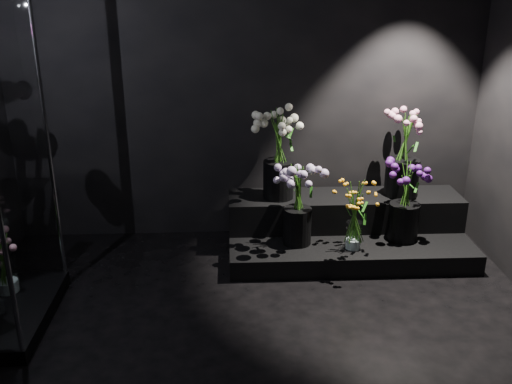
{
  "coord_description": "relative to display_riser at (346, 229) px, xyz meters",
  "views": [
    {
      "loc": [
        -0.14,
        -2.77,
        2.18
      ],
      "look_at": [
        0.05,
        1.2,
        0.68
      ],
      "focal_mm": 40.0,
      "sensor_mm": 36.0,
      "label": 1
    }
  ],
  "objects": [
    {
      "name": "bouquet_case_base_pink",
      "position": [
        -2.56,
        -0.77,
        0.16
      ],
      "size": [
        0.37,
        0.37,
        0.46
      ],
      "rotation": [
        0.0,
        0.0,
        0.25
      ],
      "color": "white",
      "rests_on": "display_case"
    },
    {
      "name": "bouquet_cream_roses",
      "position": [
        -0.57,
        0.11,
        0.69
      ],
      "size": [
        0.5,
        0.5,
        0.76
      ],
      "rotation": [
        0.0,
        0.0,
        -0.37
      ],
      "color": "black",
      "rests_on": "display_riser"
    },
    {
      "name": "bouquet_purple",
      "position": [
        0.43,
        -0.18,
        0.34
      ],
      "size": [
        0.36,
        0.36,
        0.65
      ],
      "rotation": [
        0.0,
        0.0,
        0.19
      ],
      "color": "black",
      "rests_on": "display_riser"
    },
    {
      "name": "wall_back",
      "position": [
        -0.84,
        0.4,
        1.22
      ],
      "size": [
        4.0,
        0.0,
        4.0
      ],
      "primitive_type": "plane",
      "rotation": [
        1.57,
        0.0,
        0.0
      ],
      "color": "black",
      "rests_on": "floor"
    },
    {
      "name": "display_riser",
      "position": [
        0.0,
        0.0,
        0.0
      ],
      "size": [
        1.98,
        0.88,
        0.44
      ],
      "color": "black",
      "rests_on": "floor"
    },
    {
      "name": "bouquet_lilac",
      "position": [
        -0.44,
        -0.22,
        0.38
      ],
      "size": [
        0.49,
        0.49,
        0.67
      ],
      "rotation": [
        0.0,
        0.0,
        0.38
      ],
      "color": "black",
      "rests_on": "display_riser"
    },
    {
      "name": "bouquet_pink_roses",
      "position": [
        0.47,
        0.11,
        0.65
      ],
      "size": [
        0.46,
        0.46,
        0.73
      ],
      "rotation": [
        0.0,
        0.0,
        -0.43
      ],
      "color": "black",
      "rests_on": "display_riser"
    },
    {
      "name": "floor",
      "position": [
        -0.84,
        -1.6,
        -0.18
      ],
      "size": [
        4.0,
        4.0,
        0.0
      ],
      "primitive_type": "plane",
      "color": "black",
      "rests_on": "ground"
    },
    {
      "name": "bouquet_orange_bells",
      "position": [
        -0.01,
        -0.34,
        0.28
      ],
      "size": [
        0.33,
        0.33,
        0.57
      ],
      "rotation": [
        0.0,
        0.0,
        -0.31
      ],
      "color": "white",
      "rests_on": "display_riser"
    }
  ]
}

